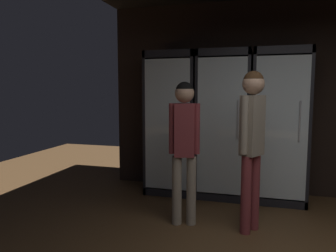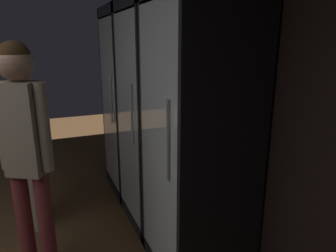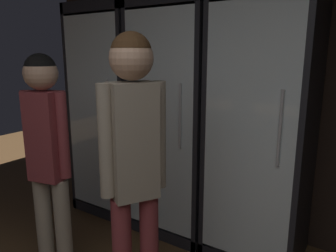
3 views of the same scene
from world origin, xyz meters
name	(u,v)px [view 2 (image 2 of 3)]	position (x,y,z in m)	size (l,w,h in m)	color
wall_back	(296,96)	(0.00, 3.03, 1.40)	(6.00, 0.06, 2.80)	black
cooler_far_left	(139,105)	(-1.99, 2.72, 1.00)	(0.72, 0.64, 2.06)	black
cooler_left	(164,120)	(-1.24, 2.72, 1.00)	(0.72, 0.64, 2.06)	black
cooler_center	(204,144)	(-0.49, 2.72, 1.00)	(0.72, 0.64, 2.06)	black
shopper_near	(26,126)	(-1.55, 1.54, 0.98)	(0.33, 0.21, 1.60)	gray
shopper_far	(25,140)	(-0.83, 1.56, 1.07)	(0.26, 0.33, 1.71)	brown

